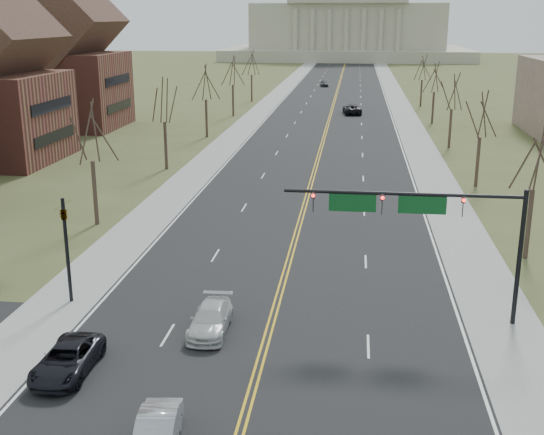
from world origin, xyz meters
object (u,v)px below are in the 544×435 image
(car_far_nb, at_px, (352,109))
(car_far_sb, at_px, (324,83))
(car_sb_outer_lead, at_px, (67,359))
(signal_mast, at_px, (421,214))
(car_sb_inner_second, at_px, (211,319))
(car_sb_inner_lead, at_px, (156,435))
(signal_left, at_px, (66,239))

(car_far_nb, xyz_separation_m, car_far_sb, (-6.75, 45.62, -0.11))
(car_far_sb, bearing_deg, car_sb_outer_lead, -99.18)
(signal_mast, distance_m, car_far_sb, 125.59)
(car_far_nb, bearing_deg, signal_mast, 85.35)
(car_sb_outer_lead, bearing_deg, car_far_nb, 81.37)
(car_far_sb, bearing_deg, signal_mast, -92.07)
(car_far_sb, bearing_deg, car_sb_inner_second, -96.81)
(car_sb_inner_lead, bearing_deg, car_far_sb, 83.68)
(signal_mast, height_order, car_sb_inner_lead, signal_mast)
(car_far_nb, relative_size, car_far_sb, 1.41)
(signal_mast, bearing_deg, car_sb_outer_lead, -154.08)
(car_sb_inner_lead, relative_size, car_sb_outer_lead, 0.87)
(car_far_sb, bearing_deg, car_sb_inner_lead, -96.78)
(car_sb_outer_lead, distance_m, car_far_nb, 87.92)
(car_sb_inner_second, bearing_deg, car_sb_inner_lead, -90.59)
(signal_mast, xyz_separation_m, car_far_sb, (-10.73, 125.03, -5.05))
(car_sb_inner_second, distance_m, car_far_nb, 82.46)
(car_sb_outer_lead, xyz_separation_m, car_sb_inner_second, (5.48, 4.91, 0.00))
(car_sb_inner_lead, bearing_deg, signal_left, 117.57)
(signal_left, relative_size, car_sb_inner_second, 1.32)
(signal_left, bearing_deg, signal_mast, -0.00)
(signal_mast, distance_m, car_sb_inner_lead, 17.19)
(car_sb_inner_second, relative_size, car_far_sb, 1.12)
(signal_mast, height_order, car_sb_inner_second, signal_mast)
(car_sb_inner_second, xyz_separation_m, car_far_nb, (6.39, 82.21, 0.14))
(signal_left, height_order, car_sb_inner_second, signal_left)
(car_sb_inner_second, distance_m, car_far_sb, 127.82)
(car_sb_inner_lead, xyz_separation_m, car_far_nb, (6.30, 92.22, 0.12))
(car_sb_outer_lead, bearing_deg, signal_left, 110.95)
(car_far_nb, bearing_deg, signal_left, 71.81)
(signal_left, xyz_separation_m, car_sb_outer_lead, (3.09, -7.71, -3.04))
(car_sb_outer_lead, bearing_deg, car_sb_inner_second, 40.97)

